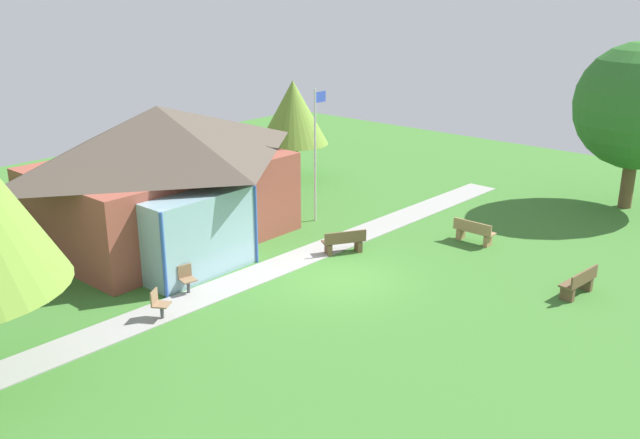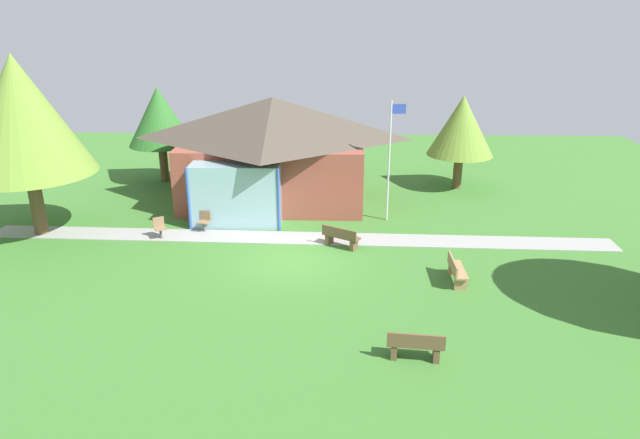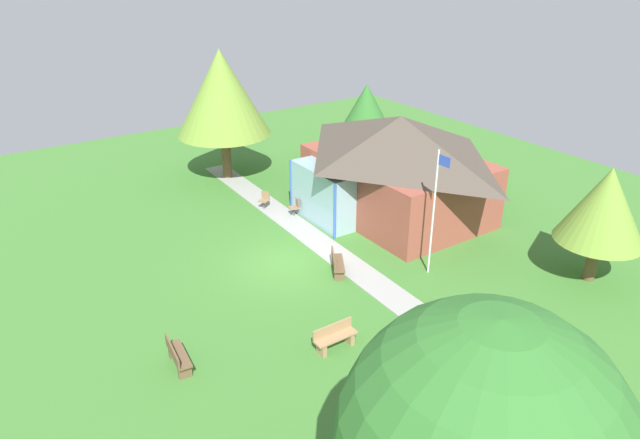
{
  "view_description": "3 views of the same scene",
  "coord_description": "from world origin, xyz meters",
  "px_view_note": "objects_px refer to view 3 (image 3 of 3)",
  "views": [
    {
      "loc": [
        -15.65,
        -12.93,
        8.79
      ],
      "look_at": [
        0.69,
        1.36,
        1.46
      ],
      "focal_mm": 39.02,
      "sensor_mm": 36.0,
      "label": 1
    },
    {
      "loc": [
        1.59,
        -19.21,
        8.74
      ],
      "look_at": [
        0.95,
        1.06,
        1.18
      ],
      "focal_mm": 32.18,
      "sensor_mm": 36.0,
      "label": 2
    },
    {
      "loc": [
        17.97,
        -10.58,
        11.82
      ],
      "look_at": [
        -0.59,
        1.93,
        1.27
      ],
      "focal_mm": 32.26,
      "sensor_mm": 36.0,
      "label": 3
    }
  ],
  "objects_px": {
    "patio_chair_porch_left": "(295,208)",
    "pavilion": "(395,164)",
    "tree_west_hedge": "(222,93)",
    "tree_behind_pavilion_right": "(605,206)",
    "flagpole": "(435,207)",
    "patio_chair_west": "(264,201)",
    "bench_rear_near_path": "(337,264)",
    "tree_behind_pavilion_left": "(366,110)",
    "bench_front_right": "(178,356)",
    "bench_mid_right": "(335,337)"
  },
  "relations": [
    {
      "from": "patio_chair_west",
      "to": "flagpole",
      "type": "bearing_deg",
      "value": 163.21
    },
    {
      "from": "patio_chair_porch_left",
      "to": "pavilion",
      "type": "bearing_deg",
      "value": -107.36
    },
    {
      "from": "bench_mid_right",
      "to": "patio_chair_west",
      "type": "distance_m",
      "value": 11.63
    },
    {
      "from": "patio_chair_west",
      "to": "tree_behind_pavilion_left",
      "type": "relative_size",
      "value": 0.17
    },
    {
      "from": "patio_chair_porch_left",
      "to": "tree_behind_pavilion_left",
      "type": "bearing_deg",
      "value": -50.09
    },
    {
      "from": "bench_rear_near_path",
      "to": "tree_behind_pavilion_left",
      "type": "distance_m",
      "value": 13.08
    },
    {
      "from": "pavilion",
      "to": "patio_chair_west",
      "type": "relative_size",
      "value": 10.72
    },
    {
      "from": "pavilion",
      "to": "patio_chair_porch_left",
      "type": "bearing_deg",
      "value": -119.93
    },
    {
      "from": "flagpole",
      "to": "tree_west_hedge",
      "type": "xyz_separation_m",
      "value": [
        -14.28,
        -2.03,
        1.96
      ]
    },
    {
      "from": "patio_chair_west",
      "to": "tree_behind_pavilion_left",
      "type": "xyz_separation_m",
      "value": [
        -2.1,
        7.98,
        3.0
      ]
    },
    {
      "from": "bench_mid_right",
      "to": "patio_chair_porch_left",
      "type": "bearing_deg",
      "value": -114.54
    },
    {
      "from": "bench_front_right",
      "to": "bench_mid_right",
      "type": "distance_m",
      "value": 4.99
    },
    {
      "from": "patio_chair_west",
      "to": "pavilion",
      "type": "bearing_deg",
      "value": -160.25
    },
    {
      "from": "bench_front_right",
      "to": "tree_west_hedge",
      "type": "relative_size",
      "value": 0.22
    },
    {
      "from": "tree_behind_pavilion_right",
      "to": "bench_front_right",
      "type": "bearing_deg",
      "value": -104.63
    },
    {
      "from": "bench_mid_right",
      "to": "tree_west_hedge",
      "type": "height_order",
      "value": "tree_west_hedge"
    },
    {
      "from": "bench_mid_right",
      "to": "tree_behind_pavilion_right",
      "type": "distance_m",
      "value": 11.36
    },
    {
      "from": "tree_behind_pavilion_left",
      "to": "bench_front_right",
      "type": "bearing_deg",
      "value": -55.07
    },
    {
      "from": "bench_front_right",
      "to": "tree_behind_pavilion_right",
      "type": "height_order",
      "value": "tree_behind_pavilion_right"
    },
    {
      "from": "pavilion",
      "to": "patio_chair_porch_left",
      "type": "relative_size",
      "value": 10.72
    },
    {
      "from": "bench_rear_near_path",
      "to": "bench_mid_right",
      "type": "distance_m",
      "value": 4.8
    },
    {
      "from": "patio_chair_porch_left",
      "to": "tree_west_hedge",
      "type": "distance_m",
      "value": 7.98
    },
    {
      "from": "bench_rear_near_path",
      "to": "patio_chair_west",
      "type": "height_order",
      "value": "patio_chair_west"
    },
    {
      "from": "bench_rear_near_path",
      "to": "patio_chair_porch_left",
      "type": "xyz_separation_m",
      "value": [
        -5.61,
        1.49,
        0.01
      ]
    },
    {
      "from": "bench_rear_near_path",
      "to": "tree_west_hedge",
      "type": "distance_m",
      "value": 13.06
    },
    {
      "from": "tree_behind_pavilion_right",
      "to": "pavilion",
      "type": "bearing_deg",
      "value": -165.88
    },
    {
      "from": "pavilion",
      "to": "flagpole",
      "type": "distance_m",
      "value": 5.85
    },
    {
      "from": "flagpole",
      "to": "bench_front_right",
      "type": "height_order",
      "value": "flagpole"
    },
    {
      "from": "bench_rear_near_path",
      "to": "pavilion",
      "type": "bearing_deg",
      "value": 150.3
    },
    {
      "from": "patio_chair_porch_left",
      "to": "tree_behind_pavilion_left",
      "type": "xyz_separation_m",
      "value": [
        -3.71,
        7.17,
        3.0
      ]
    },
    {
      "from": "bench_front_right",
      "to": "patio_chair_porch_left",
      "type": "relative_size",
      "value": 1.79
    },
    {
      "from": "patio_chair_porch_left",
      "to": "tree_behind_pavilion_right",
      "type": "height_order",
      "value": "tree_behind_pavilion_right"
    },
    {
      "from": "bench_rear_near_path",
      "to": "tree_west_hedge",
      "type": "relative_size",
      "value": 0.21
    },
    {
      "from": "flagpole",
      "to": "bench_front_right",
      "type": "xyz_separation_m",
      "value": [
        -0.11,
        -10.54,
        -2.47
      ]
    },
    {
      "from": "tree_behind_pavilion_left",
      "to": "tree_west_hedge",
      "type": "xyz_separation_m",
      "value": [
        -2.92,
        -7.6,
        1.41
      ]
    },
    {
      "from": "patio_chair_porch_left",
      "to": "bench_front_right",
      "type": "bearing_deg",
      "value": 142.74
    },
    {
      "from": "tree_behind_pavilion_left",
      "to": "tree_behind_pavilion_right",
      "type": "bearing_deg",
      "value": -2.63
    },
    {
      "from": "flagpole",
      "to": "patio_chair_west",
      "type": "xyz_separation_m",
      "value": [
        -9.26,
        -2.41,
        -2.45
      ]
    },
    {
      "from": "pavilion",
      "to": "tree_west_hedge",
      "type": "distance_m",
      "value": 10.39
    },
    {
      "from": "flagpole",
      "to": "patio_chair_porch_left",
      "type": "bearing_deg",
      "value": -168.15
    },
    {
      "from": "flagpole",
      "to": "tree_behind_pavilion_right",
      "type": "distance_m",
      "value": 6.25
    },
    {
      "from": "patio_chair_west",
      "to": "tree_behind_pavilion_right",
      "type": "bearing_deg",
      "value": 177.54
    },
    {
      "from": "patio_chair_west",
      "to": "tree_west_hedge",
      "type": "bearing_deg",
      "value": -35.73
    },
    {
      "from": "tree_behind_pavilion_right",
      "to": "flagpole",
      "type": "bearing_deg",
      "value": -128.81
    },
    {
      "from": "patio_chair_west",
      "to": "tree_west_hedge",
      "type": "xyz_separation_m",
      "value": [
        -5.02,
        0.38,
        4.41
      ]
    },
    {
      "from": "flagpole",
      "to": "tree_west_hedge",
      "type": "height_order",
      "value": "tree_west_hedge"
    },
    {
      "from": "flagpole",
      "to": "bench_mid_right",
      "type": "bearing_deg",
      "value": -72.92
    },
    {
      "from": "flagpole",
      "to": "tree_behind_pavilion_left",
      "type": "distance_m",
      "value": 12.66
    },
    {
      "from": "tree_west_hedge",
      "to": "tree_behind_pavilion_right",
      "type": "height_order",
      "value": "tree_west_hedge"
    },
    {
      "from": "tree_behind_pavilion_left",
      "to": "flagpole",
      "type": "bearing_deg",
      "value": -26.12
    }
  ]
}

